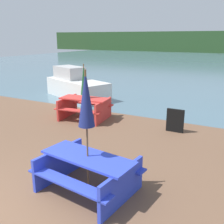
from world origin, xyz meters
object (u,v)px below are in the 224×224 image
Objects in this scene: picnic_table_red at (85,106)px; picnic_table_blue at (88,169)px; signboard at (175,121)px; boat at (76,86)px; umbrella_darkgreen at (84,80)px; umbrella_navy at (86,100)px.

picnic_table_blue is at bearing -55.58° from picnic_table_red.
signboard is at bearing 2.93° from picnic_table_red.
boat reaches higher than picnic_table_blue.
umbrella_navy is at bearing -55.58° from umbrella_darkgreen.
umbrella_navy is (2.69, -3.92, 0.39)m from umbrella_darkgreen.
umbrella_navy is 0.60× the size of boat.
picnic_table_blue is 2.70× the size of signboard.
picnic_table_blue is 1.00× the size of umbrella_darkgreen.
boat is (-2.41, 2.83, -0.88)m from umbrella_darkgreen.
picnic_table_red is 4.95m from umbrella_navy.
umbrella_navy reaches higher than picnic_table_blue.
boat is 6.33m from signboard.
picnic_table_red reaches higher than picnic_table_blue.
boat is at bearing 130.47° from picnic_table_red.
umbrella_darkgreen is at bearing 124.42° from umbrella_navy.
boat is 5.32× the size of signboard.
picnic_table_red is at bearing 0.00° from umbrella_darkgreen.
boat is (-5.10, 6.75, -1.27)m from umbrella_navy.
umbrella_navy is 8.56m from boat.
picnic_table_blue is 8.47m from boat.
umbrella_darkgreen is (-2.69, 3.92, 1.01)m from picnic_table_blue.
boat is at bearing 130.47° from umbrella_darkgreen.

